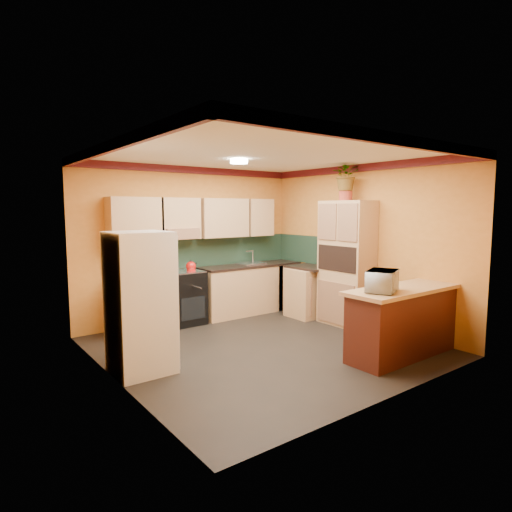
{
  "coord_description": "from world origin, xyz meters",
  "views": [
    {
      "loc": [
        -3.65,
        -4.68,
        1.97
      ],
      "look_at": [
        0.2,
        0.45,
        1.26
      ],
      "focal_mm": 30.0,
      "sensor_mm": 36.0,
      "label": 1
    }
  ],
  "objects_px": {
    "pantry": "(346,263)",
    "breakfast_bar": "(405,323)",
    "base_cabinets_back": "(216,294)",
    "stove": "(185,297)",
    "fridge": "(140,303)",
    "microwave": "(382,281)"
  },
  "relations": [
    {
      "from": "breakfast_bar",
      "to": "microwave",
      "type": "height_order",
      "value": "microwave"
    },
    {
      "from": "stove",
      "to": "breakfast_bar",
      "type": "distance_m",
      "value": 3.59
    },
    {
      "from": "stove",
      "to": "fridge",
      "type": "height_order",
      "value": "fridge"
    },
    {
      "from": "pantry",
      "to": "microwave",
      "type": "distance_m",
      "value": 1.85
    },
    {
      "from": "fridge",
      "to": "microwave",
      "type": "bearing_deg",
      "value": -31.64
    },
    {
      "from": "stove",
      "to": "breakfast_bar",
      "type": "xyz_separation_m",
      "value": [
        1.61,
        -3.21,
        -0.02
      ]
    },
    {
      "from": "base_cabinets_back",
      "to": "pantry",
      "type": "relative_size",
      "value": 1.74
    },
    {
      "from": "fridge",
      "to": "breakfast_bar",
      "type": "bearing_deg",
      "value": -27.15
    },
    {
      "from": "base_cabinets_back",
      "to": "breakfast_bar",
      "type": "distance_m",
      "value": 3.35
    },
    {
      "from": "stove",
      "to": "microwave",
      "type": "bearing_deg",
      "value": -71.11
    },
    {
      "from": "microwave",
      "to": "base_cabinets_back",
      "type": "bearing_deg",
      "value": 71.85
    },
    {
      "from": "base_cabinets_back",
      "to": "stove",
      "type": "bearing_deg",
      "value": -180.0
    },
    {
      "from": "pantry",
      "to": "breakfast_bar",
      "type": "xyz_separation_m",
      "value": [
        -0.55,
        -1.52,
        -0.61
      ]
    },
    {
      "from": "pantry",
      "to": "fridge",
      "type": "bearing_deg",
      "value": 179.23
    },
    {
      "from": "stove",
      "to": "breakfast_bar",
      "type": "relative_size",
      "value": 0.51
    },
    {
      "from": "pantry",
      "to": "stove",
      "type": "bearing_deg",
      "value": 141.95
    },
    {
      "from": "base_cabinets_back",
      "to": "fridge",
      "type": "xyz_separation_m",
      "value": [
        -2.07,
        -1.64,
        0.41
      ]
    },
    {
      "from": "stove",
      "to": "fridge",
      "type": "distance_m",
      "value": 2.22
    },
    {
      "from": "base_cabinets_back",
      "to": "fridge",
      "type": "bearing_deg",
      "value": -141.53
    },
    {
      "from": "fridge",
      "to": "pantry",
      "type": "distance_m",
      "value": 3.61
    },
    {
      "from": "base_cabinets_back",
      "to": "microwave",
      "type": "relative_size",
      "value": 7.44
    },
    {
      "from": "base_cabinets_back",
      "to": "stove",
      "type": "relative_size",
      "value": 4.01
    }
  ]
}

